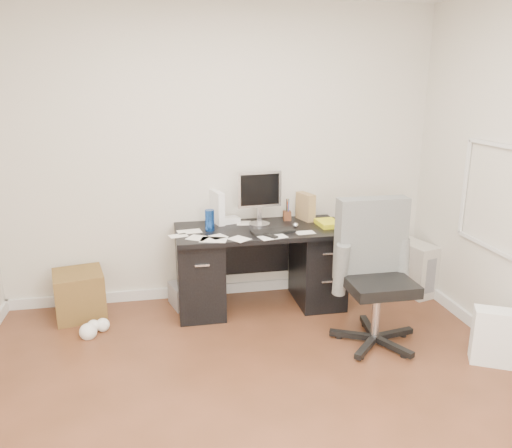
{
  "coord_description": "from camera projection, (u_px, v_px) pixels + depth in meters",
  "views": [
    {
      "loc": [
        -0.55,
        -2.54,
        2.01
      ],
      "look_at": [
        0.18,
        1.2,
        0.92
      ],
      "focal_mm": 35.0,
      "sensor_mm": 36.0,
      "label": 1
    }
  ],
  "objects": [
    {
      "name": "wicker_basket",
      "position": [
        80.0,
        294.0,
        4.4
      ],
      "size": [
        0.49,
        0.49,
        0.41
      ],
      "primitive_type": "cube",
      "rotation": [
        0.0,
        0.0,
        0.21
      ],
      "color": "#503618",
      "rests_on": "ground"
    },
    {
      "name": "white_binder",
      "position": [
        217.0,
        207.0,
        4.59
      ],
      "size": [
        0.18,
        0.28,
        0.3
      ],
      "primitive_type": "cube",
      "rotation": [
        0.0,
        0.0,
        0.25
      ],
      "color": "white",
      "rests_on": "desk"
    },
    {
      "name": "magazine_file",
      "position": [
        306.0,
        207.0,
        4.7
      ],
      "size": [
        0.17,
        0.24,
        0.25
      ],
      "primitive_type": "cube",
      "rotation": [
        0.0,
        0.0,
        0.31
      ],
      "color": "olive",
      "rests_on": "desk"
    },
    {
      "name": "pc_tower",
      "position": [
        412.0,
        267.0,
        4.91
      ],
      "size": [
        0.35,
        0.55,
        0.51
      ],
      "primitive_type": "cube",
      "rotation": [
        0.0,
        0.0,
        0.25
      ],
      "color": "#B6B1A5",
      "rests_on": "ground"
    },
    {
      "name": "lcd_monitor",
      "position": [
        259.0,
        198.0,
        4.48
      ],
      "size": [
        0.42,
        0.27,
        0.51
      ],
      "primitive_type": null,
      "rotation": [
        0.0,
        0.0,
        0.09
      ],
      "color": "silver",
      "rests_on": "desk"
    },
    {
      "name": "ground",
      "position": [
        265.0,
        423.0,
        3.05
      ],
      "size": [
        4.0,
        4.0,
        0.0
      ],
      "primitive_type": "plane",
      "color": "#4D2B18",
      "rests_on": "ground"
    },
    {
      "name": "paper_remote",
      "position": [
        272.0,
        235.0,
        4.21
      ],
      "size": [
        0.27,
        0.24,
        0.02
      ],
      "primitive_type": null,
      "rotation": [
        0.0,
        0.0,
        0.25
      ],
      "color": "white",
      "rests_on": "desk"
    },
    {
      "name": "office_chair",
      "position": [
        379.0,
        276.0,
        3.84
      ],
      "size": [
        0.65,
        0.65,
        1.14
      ],
      "primitive_type": null,
      "rotation": [
        0.0,
        0.0,
        0.0
      ],
      "color": "#545754",
      "rests_on": "ground"
    },
    {
      "name": "shopping_bag",
      "position": [
        495.0,
        337.0,
        3.65
      ],
      "size": [
        0.38,
        0.34,
        0.42
      ],
      "primitive_type": "cube",
      "rotation": [
        0.0,
        0.0,
        -0.48
      ],
      "color": "white",
      "rests_on": "ground"
    },
    {
      "name": "room_shell",
      "position": [
        271.0,
        151.0,
        2.62
      ],
      "size": [
        4.02,
        4.02,
        2.71
      ],
      "color": "beige",
      "rests_on": "ground"
    },
    {
      "name": "computer_mouse",
      "position": [
        295.0,
        225.0,
        4.45
      ],
      "size": [
        0.06,
        0.06,
        0.05
      ],
      "primitive_type": "sphere",
      "rotation": [
        0.0,
        0.0,
        0.3
      ],
      "color": "silver",
      "rests_on": "desk"
    },
    {
      "name": "travel_mug",
      "position": [
        210.0,
        220.0,
        4.36
      ],
      "size": [
        0.09,
        0.09,
        0.19
      ],
      "primitive_type": "cylinder",
      "rotation": [
        0.0,
        0.0,
        0.04
      ],
      "color": "#164099",
      "rests_on": "desk"
    },
    {
      "name": "keyboard",
      "position": [
        273.0,
        231.0,
        4.32
      ],
      "size": [
        0.4,
        0.19,
        0.02
      ],
      "primitive_type": "cube",
      "rotation": [
        0.0,
        0.0,
        0.16
      ],
      "color": "black",
      "rests_on": "desk"
    },
    {
      "name": "desk",
      "position": [
        260.0,
        265.0,
        4.55
      ],
      "size": [
        1.5,
        0.7,
        0.75
      ],
      "color": "black",
      "rests_on": "ground"
    },
    {
      "name": "pen_cup",
      "position": [
        287.0,
        209.0,
        4.69
      ],
      "size": [
        0.09,
        0.09,
        0.21
      ],
      "primitive_type": null,
      "rotation": [
        0.0,
        0.0,
        -0.07
      ],
      "color": "#512A17",
      "rests_on": "desk"
    },
    {
      "name": "loose_papers",
      "position": [
        239.0,
        231.0,
        4.37
      ],
      "size": [
        1.1,
        0.6,
        0.0
      ],
      "primitive_type": null,
      "color": "white",
      "rests_on": "desk"
    },
    {
      "name": "yellow_book",
      "position": [
        329.0,
        223.0,
        4.53
      ],
      "size": [
        0.21,
        0.26,
        0.04
      ],
      "primitive_type": "cube",
      "rotation": [
        0.0,
        0.0,
        0.06
      ],
      "color": "yellow",
      "rests_on": "desk"
    },
    {
      "name": "desk_printer",
      "position": [
        191.0,
        294.0,
        4.66
      ],
      "size": [
        0.42,
        0.38,
        0.21
      ],
      "primitive_type": "cube",
      "rotation": [
        0.0,
        0.0,
        0.28
      ],
      "color": "slate",
      "rests_on": "ground"
    }
  ]
}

